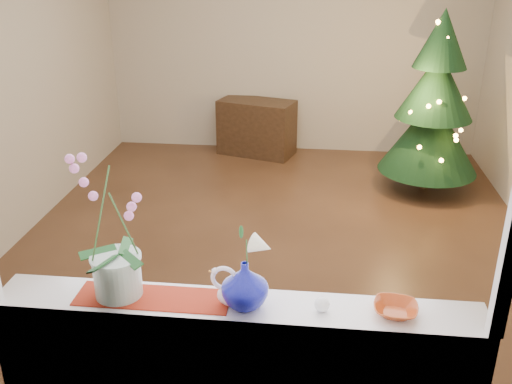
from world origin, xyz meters
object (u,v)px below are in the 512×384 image
orchid_pot (112,229)px  xmas_tree (434,104)px  blue_vase (245,281)px  paperweight (322,304)px  side_table (257,127)px  amber_dish (395,310)px  swan (234,287)px

orchid_pot → xmas_tree: bearing=61.1°
blue_vase → paperweight: (0.34, -0.00, -0.09)m
paperweight → side_table: 4.74m
orchid_pot → blue_vase: 0.62m
orchid_pot → blue_vase: bearing=-2.0°
blue_vase → amber_dish: size_ratio=1.55×
paperweight → side_table: paperweight is taller
xmas_tree → side_table: xmas_tree is taller
orchid_pot → blue_vase: orchid_pot is taller
side_table → amber_dish: bearing=-59.5°
blue_vase → xmas_tree: xmas_tree is taller
blue_vase → side_table: 4.71m
xmas_tree → side_table: 2.20m
orchid_pot → paperweight: 0.96m
swan → amber_dish: bearing=12.5°
swan → blue_vase: 0.06m
orchid_pot → amber_dish: 1.27m
swan → orchid_pot: bearing=-170.3°
blue_vase → side_table: bearing=95.6°
blue_vase → amber_dish: bearing=0.9°
amber_dish → xmas_tree: (0.80, 3.69, -0.01)m
amber_dish → side_table: size_ratio=0.18×
amber_dish → paperweight: bearing=-177.8°
side_table → xmas_tree: bearing=-9.0°
paperweight → side_table: bearing=99.7°
orchid_pot → paperweight: orchid_pot is taller
blue_vase → orchid_pot: bearing=178.0°
swan → blue_vase: size_ratio=0.86×
swan → paperweight: size_ratio=3.17×
amber_dish → orchid_pot: bearing=179.5°
amber_dish → side_table: bearing=103.5°
orchid_pot → swan: size_ratio=3.15×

